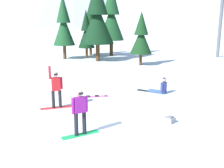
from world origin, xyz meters
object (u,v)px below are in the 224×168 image
Objects in this scene: snowboarder_background at (161,88)px; backpack_grey at (169,120)px; pine_tree_leaning at (141,36)px; pine_tree_broad at (86,32)px; snowboarder_midground at (56,88)px; snowboarder_foreground at (80,111)px; loose_snowboard_near_left at (92,97)px; pine_tree_young at (90,28)px; pine_tree_short at (97,17)px; pine_tree_slender at (111,16)px; pine_tree_tall at (64,24)px; ski_lift_tower at (222,2)px.

snowboarder_background is 3.30× the size of backpack_grey.
pine_tree_broad is at bearing 155.38° from pine_tree_leaning.
snowboarder_midground reaches higher than backpack_grey.
snowboarder_foreground is 0.95× the size of snowboarder_background.
pine_tree_young reaches higher than loose_snowboard_near_left.
pine_tree_short reaches higher than pine_tree_young.
pine_tree_broad reaches higher than pine_tree_leaning.
pine_tree_short is 1.55× the size of pine_tree_broad.
snowboarder_midground is 1.13× the size of snowboarder_background.
backpack_grey is 0.07× the size of pine_tree_slender.
pine_tree_tall reaches higher than pine_tree_young.
pine_tree_broad reaches higher than snowboarder_background.
pine_tree_short is (-5.47, 17.50, 3.54)m from snowboarder_foreground.
ski_lift_tower is at bearing 67.38° from snowboarder_midground.
pine_tree_broad is at bearing 112.78° from loose_snowboard_near_left.
pine_tree_broad is 0.63× the size of pine_tree_slender.
snowboarder_midground is 0.30× the size of pine_tree_tall.
snowboarder_foreground is at bearing -74.53° from loose_snowboard_near_left.
pine_tree_young is at bearing 106.21° from snowboarder_midground.
ski_lift_tower is (3.64, 22.00, 5.92)m from backpack_grey.
snowboarder_foreground is 0.84× the size of snowboarder_midground.
snowboarder_midground is 15.63m from pine_tree_short.
loose_snowboard_near_left is 0.36× the size of pine_tree_leaning.
pine_tree_broad is 15.25m from ski_lift_tower.
snowboarder_midground is 23.95m from ski_lift_tower.
pine_tree_broad is (-9.56, 12.53, 2.54)m from snowboarder_background.
pine_tree_slender reaches higher than snowboarder_background.
snowboarder_foreground is at bearing -62.26° from pine_tree_tall.
snowboarder_background is 16.59m from pine_tree_tall.
pine_tree_short reaches higher than loose_snowboard_near_left.
snowboarder_midground is 17.50m from pine_tree_broad.
snowboarder_foreground is 0.21× the size of pine_tree_short.
snowboarder_midground is 5.44m from backpack_grey.
loose_snowboard_near_left is at bearing -76.83° from pine_tree_slender.
ski_lift_tower reaches higher than pine_tree_leaning.
loose_snowboard_near_left is 0.22× the size of pine_tree_short.
snowboarder_background reaches higher than loose_snowboard_near_left.
pine_tree_short is at bearing -151.12° from ski_lift_tower.
ski_lift_tower reaches higher than pine_tree_broad.
pine_tree_broad is (-1.92, 1.74, -1.59)m from pine_tree_short.
pine_tree_leaning is 8.96m from pine_tree_tall.
pine_tree_slender reaches higher than snowboarder_foreground.
snowboarder_background is at bearing 42.39° from snowboarder_midground.
pine_tree_slender is (-8.41, 19.89, 4.43)m from backpack_grey.
pine_tree_short is at bearing 101.91° from snowboarder_midground.
snowboarder_background is 1.02× the size of loose_snowboard_near_left.
pine_tree_short is at bearing 108.07° from loose_snowboard_near_left.
pine_tree_short is at bearing 119.07° from backpack_grey.
pine_tree_broad is (0.58, -2.75, -0.39)m from pine_tree_young.
loose_snowboard_near_left is 0.17× the size of ski_lift_tower.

